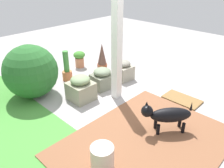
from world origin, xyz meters
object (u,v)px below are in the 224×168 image
Objects in this scene: dog at (167,115)px; doormat at (182,99)px; stone_planter_near at (102,78)px; terracotta_pot_broad at (79,58)px; terracotta_pot_tall at (67,70)px; terracotta_pot_spiky at (102,60)px; ceramic_urn at (102,159)px; round_shrub at (31,72)px; porch_pillar at (117,43)px; stone_planter_nearest at (123,70)px; stone_planter_mid at (81,88)px.

doormat is at bearing -75.41° from dog.
terracotta_pot_broad is at bearing -17.14° from stone_planter_near.
stone_planter_near is at bearing -10.81° from dog.
terracotta_pot_spiky is (-0.32, -0.74, 0.11)m from terracotta_pot_tall.
terracotta_pot_spiky reaches higher than ceramic_urn.
porch_pillar is at bearing -138.15° from round_shrub.
stone_planter_nearest is at bearing -93.77° from stone_planter_near.
terracotta_pot_broad is at bearing -14.92° from porch_pillar.
stone_planter_near is (0.04, 0.60, 0.00)m from stone_planter_nearest.
ceramic_urn is (-2.24, 0.35, -0.32)m from round_shrub.
porch_pillar reaches higher than stone_planter_near.
stone_planter_nearest is 1.89m from dog.
porch_pillar reaches higher than round_shrub.
ceramic_urn is at bearing 127.39° from porch_pillar.
stone_planter_near is at bearing 25.29° from doormat.
terracotta_pot_tall is (0.84, -0.30, 0.01)m from stone_planter_mid.
round_shrub reaches higher than stone_planter_mid.
terracotta_pot_spiky is (0.93, -0.53, -0.70)m from porch_pillar.
stone_planter_nearest is 0.44× the size of round_shrub.
dog is at bearing -161.57° from round_shrub.
terracotta_pot_broad is 0.60× the size of doormat.
terracotta_pot_broad is at bearing -13.46° from dog.
stone_planter_mid is at bearing 51.88° from porch_pillar.
stone_planter_nearest is 0.65× the size of terracotta_pot_tall.
terracotta_pot_broad is at bearing -72.61° from round_shrub.
stone_planter_mid is at bearing 42.59° from doormat.
terracotta_pot_spiky is (0.47, -0.45, 0.14)m from stone_planter_near.
terracotta_pot_spiky is at bearing -63.42° from stone_planter_mid.
ceramic_urn is (0.16, 1.15, -0.12)m from dog.
terracotta_pot_broad is (1.22, 0.23, 0.02)m from stone_planter_nearest.
terracotta_pot_spiky reaches higher than stone_planter_mid.
terracotta_pot_spiky is (0.52, -1.05, 0.12)m from stone_planter_mid.
terracotta_pot_broad is 2.95m from dog.
ceramic_urn is at bearing 171.12° from round_shrub.
terracotta_pot_tall is at bearing 120.70° from terracotta_pot_broad.
doormat is (0.26, -1.00, -0.28)m from dog.
terracotta_pot_tall is 0.76m from terracotta_pot_broad.
dog is at bearing 168.51° from porch_pillar.
doormat is (-1.38, -1.27, -0.21)m from stone_planter_mid.
round_shrub is at bearing 41.85° from porch_pillar.
round_shrub is at bearing 18.43° from dog.
terracotta_pot_spiky is 2.08× the size of ceramic_urn.
stone_planter_mid is at bearing 9.35° from dog.
terracotta_pot_broad reaches higher than doormat.
porch_pillar is 0.96m from stone_planter_near.
porch_pillar is 1.96m from ceramic_urn.
dog is 1.07m from doormat.
stone_planter_near is 0.44× the size of round_shrub.
doormat is (-1.90, -0.22, -0.33)m from terracotta_pot_spiky.
dog is (-2.86, 0.69, 0.07)m from terracotta_pot_broad.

